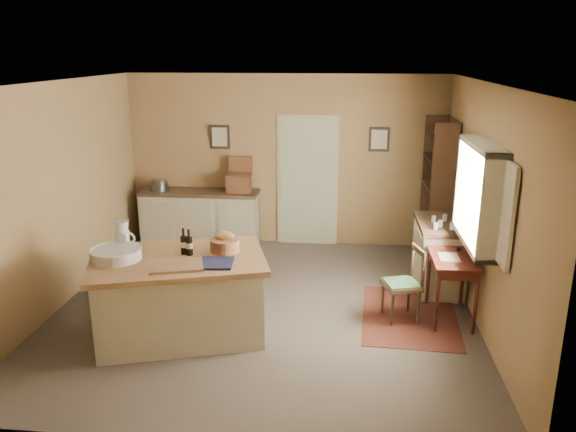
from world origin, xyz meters
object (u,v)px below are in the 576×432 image
Objects in this scene: right_cabinet at (439,255)px; shelving_unit at (441,191)px; sideboard at (201,216)px; desk_chair at (401,285)px; work_island at (179,294)px; writing_desk at (453,266)px.

right_cabinet is 1.29m from shelving_unit.
sideboard is 3.79m from right_cabinet.
shelving_unit is at bearing 55.61° from desk_chair.
right_cabinet is (3.03, 1.61, -0.02)m from work_island.
desk_chair is 0.81× the size of right_cabinet.
writing_desk is 2.09m from shelving_unit.
writing_desk is (3.03, 0.69, 0.18)m from work_island.
writing_desk is at bearing -8.33° from desk_chair.
right_cabinet is at bearing 90.01° from writing_desk.
writing_desk is (3.54, -2.25, 0.18)m from sideboard.
desk_chair is 1.14m from right_cabinet.
shelving_unit reaches higher than work_island.
sideboard is at bearing 147.55° from writing_desk.
sideboard is at bearing 126.48° from desk_chair.
right_cabinet is at bearing -97.78° from shelving_unit.
sideboard is (-0.51, 2.94, -0.00)m from work_island.
desk_chair is 0.41× the size of shelving_unit.
work_island is 1.98× the size of right_cabinet.
sideboard is 4.20m from writing_desk.
work_island is 1.00× the size of shelving_unit.
work_island is at bearing 178.60° from desk_chair.
shelving_unit reaches higher than writing_desk.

